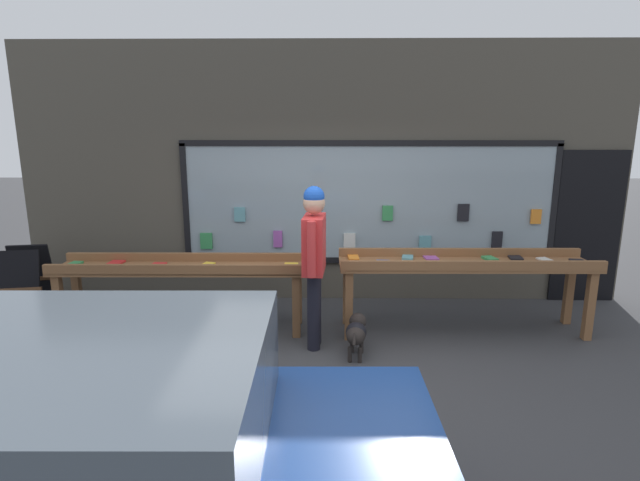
% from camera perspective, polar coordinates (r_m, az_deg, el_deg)
% --- Properties ---
extents(ground_plane, '(40.00, 40.00, 0.00)m').
position_cam_1_polar(ground_plane, '(5.10, 0.13, -15.13)').
color(ground_plane, '#38383A').
extents(shopfront_facade, '(8.28, 0.29, 3.51)m').
position_cam_1_polar(shopfront_facade, '(6.93, 1.03, 7.29)').
color(shopfront_facade, '#4C473D').
rests_on(shopfront_facade, ground_plane).
extents(display_table_left, '(2.95, 0.63, 0.88)m').
position_cam_1_polar(display_table_left, '(6.13, -15.56, -3.52)').
color(display_table_left, brown).
rests_on(display_table_left, ground_plane).
extents(display_table_right, '(2.95, 0.68, 0.95)m').
position_cam_1_polar(display_table_right, '(6.09, 16.25, -3.12)').
color(display_table_right, brown).
rests_on(display_table_right, ground_plane).
extents(person_browsing, '(0.25, 0.69, 1.79)m').
position_cam_1_polar(person_browsing, '(5.36, -0.67, -1.49)').
color(person_browsing, black).
rests_on(person_browsing, ground_plane).
extents(small_dog, '(0.26, 0.60, 0.41)m').
position_cam_1_polar(small_dog, '(5.39, 4.18, -10.32)').
color(small_dog, black).
rests_on(small_dog, ground_plane).
extents(sandwich_board_sign, '(0.62, 0.87, 0.94)m').
position_cam_1_polar(sandwich_board_sign, '(7.25, -30.51, -4.29)').
color(sandwich_board_sign, black).
rests_on(sandwich_board_sign, ground_plane).
extents(parked_car, '(4.16, 1.99, 1.41)m').
position_cam_1_polar(parked_car, '(3.04, -30.25, -21.81)').
color(parked_car, navy).
rests_on(parked_car, ground_plane).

